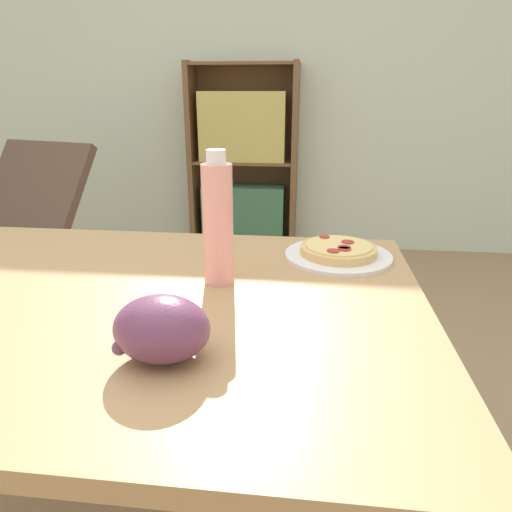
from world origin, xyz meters
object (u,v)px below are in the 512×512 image
grape_bunch (161,329)px  bookshelf (244,169)px  drink_bottle (218,223)px  pizza_on_plate (338,252)px  lounge_chair_near (16,263)px

grape_bunch → bookshelf: size_ratio=0.11×
drink_bottle → bookshelf: bookshelf is taller
drink_bottle → bookshelf: bearing=96.9°
pizza_on_plate → drink_bottle: size_ratio=0.94×
pizza_on_plate → bookshelf: (-0.55, 2.16, -0.15)m
drink_bottle → lounge_chair_near: 1.88m
pizza_on_plate → grape_bunch: grape_bunch is taller
grape_bunch → drink_bottle: size_ratio=0.53×
drink_bottle → lounge_chair_near: size_ratio=0.32×
pizza_on_plate → drink_bottle: bearing=-145.1°
drink_bottle → lounge_chair_near: (-1.33, 1.18, -0.59)m
bookshelf → grape_bunch: bearing=-84.6°
grape_bunch → bookshelf: bookshelf is taller
grape_bunch → pizza_on_plate: bearing=59.3°
pizza_on_plate → drink_bottle: (-0.27, -0.19, 0.12)m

